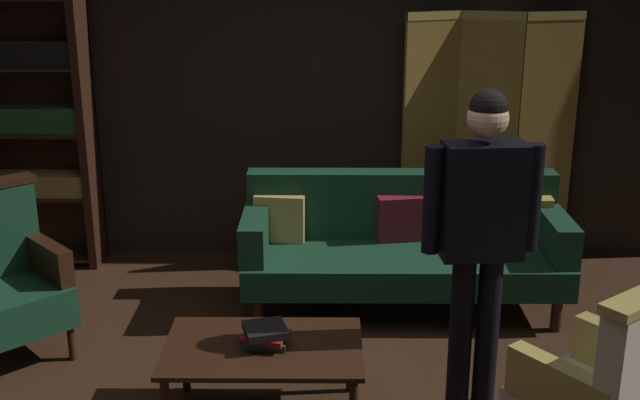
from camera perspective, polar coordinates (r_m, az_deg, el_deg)
back_wall at (r=6.05m, az=0.12°, el=8.85°), size 7.20×0.10×2.80m
folding_screen at (r=6.05m, az=11.92°, el=4.47°), size 1.30×0.23×1.90m
bookshelf at (r=6.25m, az=-20.08°, el=5.01°), size 0.90×0.32×2.05m
velvet_couch at (r=5.35m, az=5.96°, el=-2.95°), size 2.12×0.78×0.88m
coffee_table at (r=4.09m, az=-4.10°, el=-10.97°), size 1.00×0.64×0.42m
armchair_gilt_accent at (r=3.74m, az=19.82°, el=-12.97°), size 0.81×0.81×1.04m
armchair_wing_left at (r=4.99m, az=-21.73°, el=-5.31°), size 0.82×0.82×1.04m
standing_figure at (r=4.00m, az=11.49°, el=-1.75°), size 0.59×0.25×1.70m
book_green_cloth at (r=4.05m, az=-3.93°, el=-10.18°), size 0.22×0.16×0.04m
book_red_leather at (r=4.04m, az=-3.94°, el=-9.76°), size 0.25×0.22×0.03m
book_black_cloth at (r=4.02m, az=-3.95°, el=-9.31°), size 0.25×0.25×0.04m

